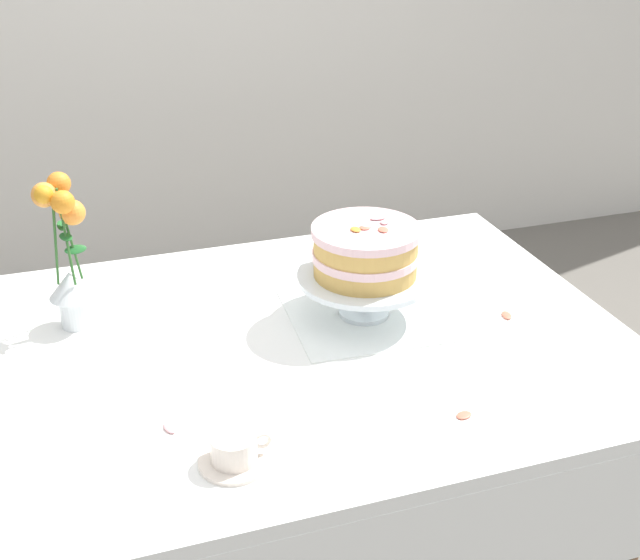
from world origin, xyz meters
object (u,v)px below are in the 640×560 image
object	(u,v)px
teacup	(234,451)
cake_stand	(365,281)
layer_cake	(366,251)
dining_table	(292,384)
flower_vase	(66,256)

from	to	relation	value
teacup	cake_stand	bearing A→B (deg)	46.29
layer_cake	teacup	size ratio (longest dim) A/B	1.85
layer_cake	dining_table	bearing A→B (deg)	-157.83
flower_vase	teacup	world-z (taller)	flower_vase
dining_table	flower_vase	world-z (taller)	flower_vase
dining_table	teacup	bearing A→B (deg)	-120.83
layer_cake	flower_vase	bearing A→B (deg)	165.66
cake_stand	layer_cake	world-z (taller)	layer_cake
flower_vase	dining_table	bearing A→B (deg)	-29.11
flower_vase	layer_cake	bearing A→B (deg)	-14.34
dining_table	layer_cake	size ratio (longest dim) A/B	6.13
dining_table	layer_cake	world-z (taller)	layer_cake
layer_cake	cake_stand	bearing A→B (deg)	-170.82
dining_table	flower_vase	xyz separation A→B (m)	(-0.41, 0.23, 0.25)
cake_stand	flower_vase	xyz separation A→B (m)	(-0.60, 0.15, 0.08)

